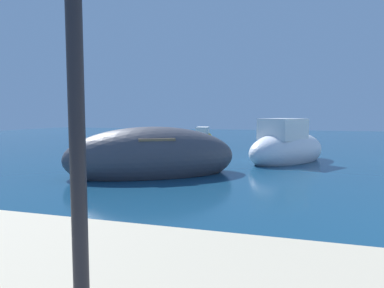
{
  "coord_description": "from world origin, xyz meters",
  "views": [
    {
      "loc": [
        -4.57,
        -6.42,
        2.07
      ],
      "look_at": [
        -9.15,
        8.91,
        0.68
      ],
      "focal_mm": 32.39,
      "sensor_mm": 36.0,
      "label": 1
    }
  ],
  "objects_px": {
    "moored_boat_4": "(203,139)",
    "moored_boat_0": "(287,148)",
    "moored_boat_3": "(152,158)",
    "quayside_lamp_post": "(74,25)"
  },
  "relations": [
    {
      "from": "moored_boat_4",
      "to": "moored_boat_0",
      "type": "bearing_deg",
      "value": -148.12
    },
    {
      "from": "moored_boat_0",
      "to": "moored_boat_3",
      "type": "xyz_separation_m",
      "value": [
        -4.31,
        -4.65,
        -0.0
      ]
    },
    {
      "from": "quayside_lamp_post",
      "to": "moored_boat_0",
      "type": "bearing_deg",
      "value": 84.84
    },
    {
      "from": "moored_boat_4",
      "to": "quayside_lamp_post",
      "type": "distance_m",
      "value": 20.78
    },
    {
      "from": "moored_boat_0",
      "to": "moored_boat_3",
      "type": "distance_m",
      "value": 6.34
    },
    {
      "from": "moored_boat_0",
      "to": "quayside_lamp_post",
      "type": "height_order",
      "value": "quayside_lamp_post"
    },
    {
      "from": "moored_boat_3",
      "to": "quayside_lamp_post",
      "type": "bearing_deg",
      "value": 76.4
    },
    {
      "from": "moored_boat_4",
      "to": "quayside_lamp_post",
      "type": "relative_size",
      "value": 0.96
    },
    {
      "from": "moored_boat_0",
      "to": "moored_boat_4",
      "type": "height_order",
      "value": "moored_boat_0"
    },
    {
      "from": "moored_boat_3",
      "to": "quayside_lamp_post",
      "type": "xyz_separation_m",
      "value": [
        3.11,
        -8.64,
        2.11
      ]
    }
  ]
}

